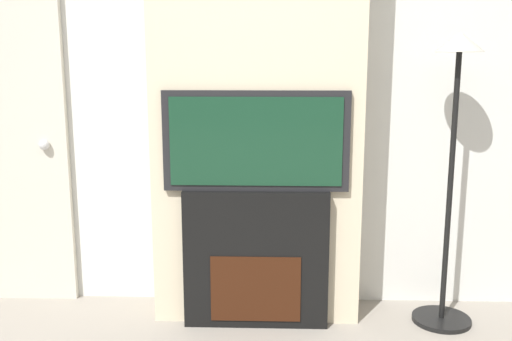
{
  "coord_description": "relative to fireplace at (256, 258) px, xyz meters",
  "views": [
    {
      "loc": [
        0.1,
        -1.28,
        1.45
      ],
      "look_at": [
        0.0,
        1.68,
        0.86
      ],
      "focal_mm": 40.0,
      "sensor_mm": 36.0,
      "label": 1
    }
  ],
  "objects": [
    {
      "name": "chimney_breast",
      "position": [
        0.0,
        0.16,
        0.97
      ],
      "size": [
        1.13,
        0.32,
        2.7
      ],
      "color": "beige",
      "rests_on": "ground_plane"
    },
    {
      "name": "television",
      "position": [
        0.0,
        -0.0,
        0.65
      ],
      "size": [
        0.98,
        0.07,
        0.53
      ],
      "color": "black",
      "rests_on": "fireplace"
    },
    {
      "name": "fireplace",
      "position": [
        0.0,
        0.0,
        0.0
      ],
      "size": [
        0.78,
        0.15,
        0.76
      ],
      "color": "black",
      "rests_on": "ground_plane"
    },
    {
      "name": "floor_lamp",
      "position": [
        1.04,
        0.05,
        0.66
      ],
      "size": [
        0.32,
        0.32,
        1.58
      ],
      "color": "black",
      "rests_on": "ground_plane"
    },
    {
      "name": "wall_back",
      "position": [
        0.0,
        0.36,
        0.97
      ],
      "size": [
        6.0,
        0.06,
        2.7
      ],
      "color": "silver",
      "rests_on": "ground_plane"
    }
  ]
}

